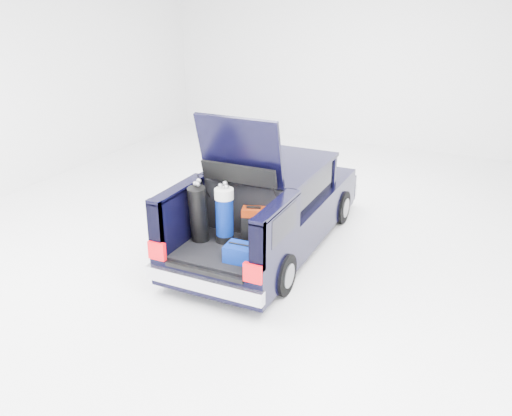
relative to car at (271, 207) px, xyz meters
The scene contains 6 objects.
ground 0.68m from the car, 90.00° to the right, with size 14.00×14.00×0.00m, color white.
car is the anchor object (origin of this frame).
red_suitcase 1.23m from the car, 78.81° to the right, with size 0.39×0.32×0.56m.
black_golf_bag 1.64m from the car, 108.21° to the right, with size 0.30×0.37×0.96m.
blue_golf_bag 1.42m from the car, 96.35° to the right, with size 0.29×0.29×0.94m.
blue_duffel 1.86m from the car, 78.30° to the right, with size 0.51×0.35×0.26m.
Camera 1 is at (3.37, -7.64, 4.13)m, focal length 38.00 mm.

